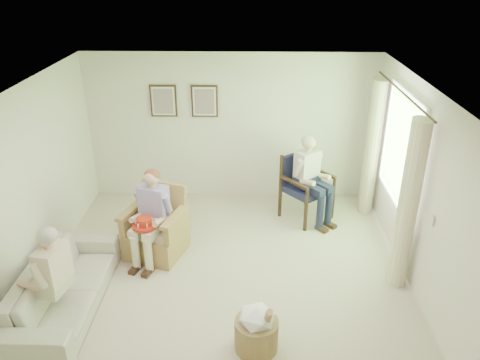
{
  "coord_description": "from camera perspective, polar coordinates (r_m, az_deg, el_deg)",
  "views": [
    {
      "loc": [
        0.34,
        -4.99,
        4.0
      ],
      "look_at": [
        0.19,
        1.16,
        1.05
      ],
      "focal_mm": 35.0,
      "sensor_mm": 36.0,
      "label": 1
    }
  ],
  "objects": [
    {
      "name": "wicker_armchair",
      "position": [
        7.03,
        -10.15,
        -6.41
      ],
      "size": [
        0.79,
        0.78,
        1.01
      ],
      "rotation": [
        0.0,
        0.0,
        -0.31
      ],
      "color": "tan",
      "rests_on": "ground"
    },
    {
      "name": "curtain_left",
      "position": [
        6.27,
        19.78,
        -3.07
      ],
      "size": [
        0.34,
        0.34,
        2.3
      ],
      "primitive_type": "cylinder",
      "color": "beige",
      "rests_on": "ground"
    },
    {
      "name": "framed_print_right",
      "position": [
        8.06,
        -4.35,
        9.55
      ],
      "size": [
        0.45,
        0.05,
        0.55
      ],
      "color": "#382114",
      "rests_on": "back_wall"
    },
    {
      "name": "person_sofa",
      "position": [
        5.86,
        -22.24,
        -10.44
      ],
      "size": [
        0.42,
        0.62,
        1.28
      ],
      "rotation": [
        0.0,
        0.0,
        -1.78
      ],
      "color": "#BCB697",
      "rests_on": "ground"
    },
    {
      "name": "ceiling",
      "position": [
        5.2,
        -2.43,
        9.99
      ],
      "size": [
        5.0,
        5.5,
        0.02
      ],
      "primitive_type": "cube",
      "color": "white",
      "rests_on": "back_wall"
    },
    {
      "name": "wood_armchair",
      "position": [
        7.86,
        8.14,
        -0.36
      ],
      "size": [
        0.7,
        0.66,
        1.08
      ],
      "rotation": [
        0.0,
        0.0,
        0.7
      ],
      "color": "black",
      "rests_on": "ground"
    },
    {
      "name": "right_wall",
      "position": [
        6.07,
        22.1,
        -2.8
      ],
      "size": [
        0.04,
        5.5,
        2.6
      ],
      "primitive_type": "cube",
      "color": "silver",
      "rests_on": "ground"
    },
    {
      "name": "left_wall",
      "position": [
        6.34,
        -25.37,
        -2.22
      ],
      "size": [
        0.04,
        5.5,
        2.6
      ],
      "primitive_type": "cube",
      "color": "silver",
      "rests_on": "ground"
    },
    {
      "name": "person_dark",
      "position": [
        7.59,
        8.39,
        0.8
      ],
      "size": [
        0.4,
        0.63,
        1.42
      ],
      "rotation": [
        0.0,
        0.0,
        0.7
      ],
      "color": "#1A1D3A",
      "rests_on": "ground"
    },
    {
      "name": "red_hat",
      "position": [
        6.58,
        -11.58,
        -5.23
      ],
      "size": [
        0.34,
        0.34,
        0.14
      ],
      "color": "#B62512",
      "rests_on": "person_wicker"
    },
    {
      "name": "sofa",
      "position": [
        6.3,
        -20.69,
        -12.12
      ],
      "size": [
        2.14,
        0.84,
        0.63
      ],
      "primitive_type": "imported",
      "rotation": [
        0.0,
        0.0,
        1.57
      ],
      "color": "beige",
      "rests_on": "ground"
    },
    {
      "name": "floor",
      "position": [
        6.4,
        -1.99,
        -13.03
      ],
      "size": [
        5.5,
        5.5,
        0.0
      ],
      "primitive_type": "plane",
      "color": "beige",
      "rests_on": "ground"
    },
    {
      "name": "back_wall",
      "position": [
        8.21,
        -1.06,
        6.41
      ],
      "size": [
        5.0,
        0.04,
        2.6
      ],
      "primitive_type": "cube",
      "color": "silver",
      "rests_on": "ground"
    },
    {
      "name": "person_wicker",
      "position": [
        6.68,
        -10.65,
        -3.69
      ],
      "size": [
        0.4,
        0.62,
        1.34
      ],
      "rotation": [
        0.0,
        0.0,
        -0.31
      ],
      "color": "beige",
      "rests_on": "ground"
    },
    {
      "name": "framed_print_left",
      "position": [
        8.15,
        -9.31,
        9.49
      ],
      "size": [
        0.45,
        0.05,
        0.55
      ],
      "color": "#382114",
      "rests_on": "back_wall"
    },
    {
      "name": "curtain_right",
      "position": [
        7.97,
        15.79,
        3.67
      ],
      "size": [
        0.34,
        0.34,
        2.3
      ],
      "primitive_type": "cylinder",
      "color": "beige",
      "rests_on": "ground"
    },
    {
      "name": "window",
      "position": [
        6.98,
        19.07,
        3.93
      ],
      "size": [
        0.13,
        2.5,
        1.63
      ],
      "color": "#2D6B23",
      "rests_on": "right_wall"
    },
    {
      "name": "hatbox",
      "position": [
        5.43,
        2.05,
        -17.62
      ],
      "size": [
        0.6,
        0.6,
        0.72
      ],
      "color": "tan",
      "rests_on": "ground"
    }
  ]
}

